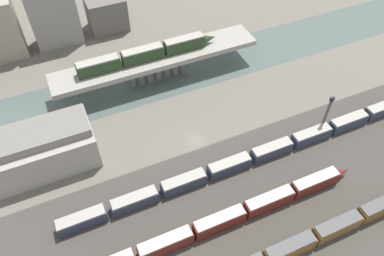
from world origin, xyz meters
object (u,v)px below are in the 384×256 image
(train_yard_near, at_px, (341,225))
(train_yard_far, at_px, (256,156))
(train_on_bridge, at_px, (148,53))
(warehouse_building, at_px, (40,149))
(train_yard_mid, at_px, (198,231))
(signal_tower, at_px, (326,114))

(train_yard_near, relative_size, train_yard_far, 0.64)
(train_on_bridge, bearing_deg, warehouse_building, -150.93)
(train_yard_mid, distance_m, signal_tower, 44.81)
(train_yard_mid, height_order, train_yard_far, train_yard_mid)
(train_yard_mid, distance_m, train_yard_far, 24.53)
(train_on_bridge, relative_size, warehouse_building, 1.67)
(train_yard_near, height_order, train_yard_far, train_yard_near)
(train_yard_far, bearing_deg, train_yard_near, -73.08)
(train_yard_mid, relative_size, signal_tower, 6.49)
(train_on_bridge, relative_size, train_yard_near, 0.67)
(train_yard_near, xyz_separation_m, train_yard_mid, (-28.30, 11.04, 0.05))
(train_yard_far, relative_size, signal_tower, 8.22)
(signal_tower, bearing_deg, warehouse_building, 164.88)
(train_on_bridge, height_order, warehouse_building, train_on_bridge)
(warehouse_building, bearing_deg, train_on_bridge, 29.07)
(train_yard_far, bearing_deg, warehouse_building, 156.84)
(train_yard_near, xyz_separation_m, train_yard_far, (-7.13, 23.43, -0.25))
(train_yard_near, distance_m, train_yard_mid, 30.38)
(train_yard_near, height_order, warehouse_building, warehouse_building)
(train_yard_mid, bearing_deg, signal_tower, 18.49)
(train_on_bridge, bearing_deg, train_yard_far, -70.85)
(train_yard_near, distance_m, train_yard_far, 24.49)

